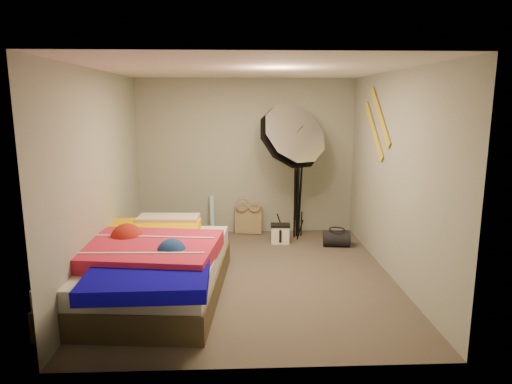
{
  "coord_description": "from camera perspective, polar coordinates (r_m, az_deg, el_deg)",
  "views": [
    {
      "loc": [
        -0.16,
        -5.37,
        2.15
      ],
      "look_at": [
        0.1,
        0.6,
        0.95
      ],
      "focal_mm": 32.0,
      "sensor_mm": 36.0,
      "label": 1
    }
  ],
  "objects": [
    {
      "name": "camera_tripod",
      "position": [
        7.26,
        5.28,
        0.13
      ],
      "size": [
        0.09,
        0.09,
        1.3
      ],
      "color": "black",
      "rests_on": "floor"
    },
    {
      "name": "wrapping_roll",
      "position": [
        7.51,
        -5.53,
        -2.88
      ],
      "size": [
        0.09,
        0.18,
        0.62
      ],
      "primitive_type": "cylinder",
      "rotation": [
        -0.17,
        0.0,
        0.12
      ],
      "color": "#58ACD3",
      "rests_on": "floor"
    },
    {
      "name": "wall_front",
      "position": [
        3.49,
        0.18,
        -3.56
      ],
      "size": [
        3.5,
        0.0,
        3.5
      ],
      "primitive_type": "plane",
      "rotation": [
        -1.57,
        0.0,
        0.0
      ],
      "color": "gray",
      "rests_on": "floor"
    },
    {
      "name": "wall_right",
      "position": [
        5.77,
        16.89,
        1.89
      ],
      "size": [
        0.0,
        4.0,
        4.0
      ],
      "primitive_type": "plane",
      "rotation": [
        1.57,
        0.0,
        -1.57
      ],
      "color": "gray",
      "rests_on": "floor"
    },
    {
      "name": "wall_left",
      "position": [
        5.67,
        -18.76,
        1.63
      ],
      "size": [
        0.0,
        4.0,
        4.0
      ],
      "primitive_type": "plane",
      "rotation": [
        1.57,
        0.0,
        1.57
      ],
      "color": "gray",
      "rests_on": "floor"
    },
    {
      "name": "bed",
      "position": [
        5.3,
        -13.12,
        -9.01
      ],
      "size": [
        1.76,
        2.51,
        0.66
      ],
      "color": "#4E412A",
      "rests_on": "floor"
    },
    {
      "name": "wall_stripe_upper",
      "position": [
        6.26,
        15.27,
        9.14
      ],
      "size": [
        0.02,
        0.91,
        0.78
      ],
      "primitive_type": "cube",
      "rotation": [
        0.7,
        0.0,
        0.0
      ],
      "color": "gold",
      "rests_on": "wall_right"
    },
    {
      "name": "wall_back",
      "position": [
        7.42,
        -1.24,
        4.39
      ],
      "size": [
        3.5,
        0.0,
        3.5
      ],
      "primitive_type": "plane",
      "rotation": [
        1.57,
        0.0,
        0.0
      ],
      "color": "gray",
      "rests_on": "floor"
    },
    {
      "name": "camera_case",
      "position": [
        7.03,
        3.05,
        -5.31
      ],
      "size": [
        0.29,
        0.21,
        0.27
      ],
      "primitive_type": "cube",
      "rotation": [
        0.0,
        0.0,
        -0.07
      ],
      "color": "white",
      "rests_on": "floor"
    },
    {
      "name": "floor",
      "position": [
        5.78,
        -0.75,
        -10.46
      ],
      "size": [
        4.0,
        4.0,
        0.0
      ],
      "primitive_type": "plane",
      "color": "brown",
      "rests_on": "ground"
    },
    {
      "name": "tote_bag",
      "position": [
        7.52,
        -0.92,
        -3.53
      ],
      "size": [
        0.46,
        0.24,
        0.45
      ],
      "primitive_type": "cube",
      "rotation": [
        -0.14,
        0.0,
        -0.13
      ],
      "color": "#98855B",
      "rests_on": "floor"
    },
    {
      "name": "duffel_bag",
      "position": [
        6.98,
        10.02,
        -5.73
      ],
      "size": [
        0.42,
        0.29,
        0.24
      ],
      "primitive_type": "cylinder",
      "rotation": [
        0.0,
        1.57,
        -0.13
      ],
      "color": "black",
      "rests_on": "floor"
    },
    {
      "name": "ceiling",
      "position": [
        5.38,
        -0.82,
        15.09
      ],
      "size": [
        4.0,
        4.0,
        0.0
      ],
      "primitive_type": "plane",
      "rotation": [
        3.14,
        0.0,
        0.0
      ],
      "color": "silver",
      "rests_on": "wall_back"
    },
    {
      "name": "photo_umbrella",
      "position": [
        6.86,
        4.33,
        6.73
      ],
      "size": [
        1.1,
        1.16,
        2.23
      ],
      "color": "black",
      "rests_on": "floor"
    },
    {
      "name": "wall_stripe_lower",
      "position": [
        6.51,
        14.52,
        7.48
      ],
      "size": [
        0.02,
        0.91,
        0.78
      ],
      "primitive_type": "cube",
      "rotation": [
        0.7,
        0.0,
        0.0
      ],
      "color": "gold",
      "rests_on": "wall_right"
    }
  ]
}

